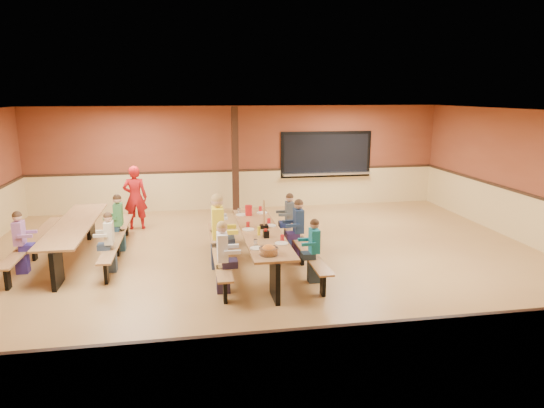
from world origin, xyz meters
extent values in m
plane|color=olive|center=(0.00, 0.00, 0.00)|extent=(12.00, 12.00, 0.00)
cube|color=brown|center=(0.00, 5.00, 1.50)|extent=(12.00, 0.04, 3.00)
cube|color=brown|center=(0.00, -5.00, 1.50)|extent=(12.00, 0.04, 3.00)
cube|color=brown|center=(6.00, 0.00, 1.50)|extent=(0.04, 10.00, 3.00)
cube|color=white|center=(0.00, 0.00, 3.00)|extent=(12.00, 10.00, 0.04)
cube|color=black|center=(2.60, 4.97, 1.55)|extent=(2.60, 0.06, 1.20)
cube|color=silver|center=(2.60, 4.88, 0.98)|extent=(2.70, 0.28, 0.06)
cube|color=black|center=(-0.20, 4.40, 1.50)|extent=(0.18, 0.18, 3.00)
cube|color=#9B6A3D|center=(-0.15, -0.13, 0.72)|extent=(0.75, 3.60, 0.04)
cube|color=black|center=(-0.15, -1.68, 0.35)|extent=(0.08, 0.60, 0.70)
cube|color=black|center=(-0.15, 1.42, 0.35)|extent=(0.08, 0.60, 0.70)
cube|color=#9B6A3D|center=(-0.98, -0.13, 0.43)|extent=(0.26, 3.60, 0.04)
cube|color=black|center=(-0.98, -0.13, 0.21)|extent=(0.06, 0.18, 0.41)
cube|color=#9B6A3D|center=(0.67, -0.13, 0.43)|extent=(0.26, 3.60, 0.04)
cube|color=black|center=(0.67, -0.13, 0.21)|extent=(0.06, 0.18, 0.41)
cube|color=#9B6A3D|center=(-3.85, 1.06, 0.72)|extent=(0.75, 3.60, 0.04)
cube|color=black|center=(-3.85, -0.49, 0.35)|extent=(0.08, 0.60, 0.70)
cube|color=black|center=(-3.85, 2.61, 0.35)|extent=(0.08, 0.60, 0.70)
cube|color=#9B6A3D|center=(-4.67, 1.06, 0.43)|extent=(0.26, 3.60, 0.04)
cube|color=black|center=(-4.67, 1.06, 0.21)|extent=(0.06, 0.18, 0.41)
cube|color=#9B6A3D|center=(-3.02, 1.06, 0.43)|extent=(0.26, 3.60, 0.04)
cube|color=black|center=(-3.02, 1.06, 0.21)|extent=(0.06, 0.18, 0.41)
imported|color=#B01415|center=(-2.84, 3.15, 0.80)|extent=(0.60, 0.40, 1.60)
cylinder|color=red|center=(-0.24, 1.12, 0.85)|extent=(0.16, 0.16, 0.22)
cube|color=black|center=(-0.13, -0.59, 0.80)|extent=(0.10, 0.14, 0.13)
cylinder|color=yellow|center=(-0.24, -0.43, 0.82)|extent=(0.06, 0.06, 0.17)
cylinder|color=#B2140F|center=(-0.14, -0.62, 0.82)|extent=(0.06, 0.06, 0.17)
cube|color=black|center=(-0.06, 0.05, 0.77)|extent=(0.16, 0.16, 0.06)
cube|color=#9B6A3D|center=(-0.06, 0.05, 1.05)|extent=(0.02, 0.09, 0.50)
camera|label=1|loc=(-1.48, -9.08, 3.33)|focal=32.00mm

